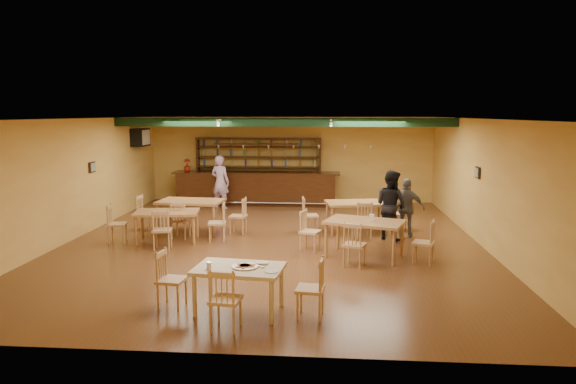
# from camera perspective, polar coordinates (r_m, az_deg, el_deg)

# --- Properties ---
(floor) EXTENTS (12.00, 12.00, 0.00)m
(floor) POSITION_cam_1_polar(r_m,az_deg,el_deg) (12.75, -1.69, -5.51)
(floor) COLOR brown
(floor) RESTS_ON ground
(ceiling_beam) EXTENTS (10.00, 0.30, 0.25)m
(ceiling_beam) POSITION_cam_1_polar(r_m,az_deg,el_deg) (15.14, -0.59, 7.73)
(ceiling_beam) COLOR black
(ceiling_beam) RESTS_ON ceiling
(track_rail_left) EXTENTS (0.05, 2.50, 0.05)m
(track_rail_left) POSITION_cam_1_polar(r_m,az_deg,el_deg) (16.00, -6.89, 7.97)
(track_rail_left) COLOR silver
(track_rail_left) RESTS_ON ceiling
(track_rail_right) EXTENTS (0.05, 2.50, 0.05)m
(track_rail_right) POSITION_cam_1_polar(r_m,az_deg,el_deg) (15.68, 4.76, 7.99)
(track_rail_right) COLOR silver
(track_rail_right) RESTS_ON ceiling
(ac_unit) EXTENTS (0.34, 0.70, 0.48)m
(ac_unit) POSITION_cam_1_polar(r_m,az_deg,el_deg) (17.61, -16.01, 5.84)
(ac_unit) COLOR silver
(ac_unit) RESTS_ON wall_left
(picture_left) EXTENTS (0.04, 0.34, 0.28)m
(picture_left) POSITION_cam_1_polar(r_m,az_deg,el_deg) (14.78, -20.84, 2.59)
(picture_left) COLOR black
(picture_left) RESTS_ON wall_left
(picture_right) EXTENTS (0.04, 0.34, 0.28)m
(picture_right) POSITION_cam_1_polar(r_m,az_deg,el_deg) (13.36, 20.24, 2.03)
(picture_right) COLOR black
(picture_right) RESTS_ON wall_right
(bar_counter) EXTENTS (5.72, 0.85, 1.13)m
(bar_counter) POSITION_cam_1_polar(r_m,az_deg,el_deg) (17.79, -3.52, 0.41)
(bar_counter) COLOR black
(bar_counter) RESTS_ON ground
(back_bar_hutch) EXTENTS (4.42, 0.40, 2.28)m
(back_bar_hutch) POSITION_cam_1_polar(r_m,az_deg,el_deg) (18.34, -3.27, 2.47)
(back_bar_hutch) COLOR black
(back_bar_hutch) RESTS_ON ground
(poinsettia) EXTENTS (0.31, 0.31, 0.44)m
(poinsettia) POSITION_cam_1_polar(r_m,az_deg,el_deg) (18.19, -11.09, 2.93)
(poinsettia) COLOR #A41F0F
(poinsettia) RESTS_ON bar_counter
(dining_table_a) EXTENTS (1.76, 1.15, 0.84)m
(dining_table_a) POSITION_cam_1_polar(r_m,az_deg,el_deg) (13.99, -10.66, -2.61)
(dining_table_a) COLOR #9D6938
(dining_table_a) RESTS_ON ground
(dining_table_b) EXTENTS (1.74, 1.22, 0.80)m
(dining_table_b) POSITION_cam_1_polar(r_m,az_deg,el_deg) (13.87, 7.56, -2.72)
(dining_table_b) COLOR #9D6938
(dining_table_b) RESTS_ON ground
(dining_table_c) EXTENTS (1.63, 1.12, 0.76)m
(dining_table_c) POSITION_cam_1_polar(r_m,az_deg,el_deg) (13.00, -13.19, -3.73)
(dining_table_c) COLOR #9D6938
(dining_table_c) RESTS_ON ground
(dining_table_d) EXTENTS (1.87, 1.47, 0.82)m
(dining_table_d) POSITION_cam_1_polar(r_m,az_deg,el_deg) (11.43, 8.43, -5.15)
(dining_table_d) COLOR #9D6938
(dining_table_d) RESTS_ON ground
(near_table) EXTENTS (1.47, 1.03, 0.74)m
(near_table) POSITION_cam_1_polar(r_m,az_deg,el_deg) (8.34, -5.42, -10.68)
(near_table) COLOR beige
(near_table) RESTS_ON ground
(pizza_tray) EXTENTS (0.46, 0.46, 0.01)m
(pizza_tray) POSITION_cam_1_polar(r_m,az_deg,el_deg) (8.20, -4.77, -8.23)
(pizza_tray) COLOR silver
(pizza_tray) RESTS_ON near_table
(parmesan_shaker) EXTENTS (0.08, 0.08, 0.11)m
(parmesan_shaker) POSITION_cam_1_polar(r_m,az_deg,el_deg) (8.15, -8.73, -8.06)
(parmesan_shaker) COLOR #EAE5C6
(parmesan_shaker) RESTS_ON near_table
(napkin_stack) EXTENTS (0.21, 0.16, 0.03)m
(napkin_stack) POSITION_cam_1_polar(r_m,az_deg,el_deg) (8.35, -2.88, -7.84)
(napkin_stack) COLOR white
(napkin_stack) RESTS_ON near_table
(pizza_server) EXTENTS (0.32, 0.24, 0.00)m
(pizza_server) POSITION_cam_1_polar(r_m,az_deg,el_deg) (8.23, -3.70, -8.10)
(pizza_server) COLOR silver
(pizza_server) RESTS_ON pizza_tray
(side_plate) EXTENTS (0.24, 0.24, 0.01)m
(side_plate) POSITION_cam_1_polar(r_m,az_deg,el_deg) (7.96, -1.82, -8.75)
(side_plate) COLOR white
(side_plate) RESTS_ON near_table
(patron_bar) EXTENTS (0.75, 0.61, 1.77)m
(patron_bar) POSITION_cam_1_polar(r_m,az_deg,el_deg) (17.13, -7.51, 1.10)
(patron_bar) COLOR #9953B4
(patron_bar) RESTS_ON ground
(patron_right_a) EXTENTS (1.06, 1.07, 1.74)m
(patron_right_a) POSITION_cam_1_polar(r_m,az_deg,el_deg) (13.07, 11.29, -1.42)
(patron_right_a) COLOR black
(patron_right_a) RESTS_ON ground
(patron_right_b) EXTENTS (0.95, 0.60, 1.50)m
(patron_right_b) POSITION_cam_1_polar(r_m,az_deg,el_deg) (13.44, 13.00, -1.72)
(patron_right_b) COLOR slate
(patron_right_b) RESTS_ON ground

